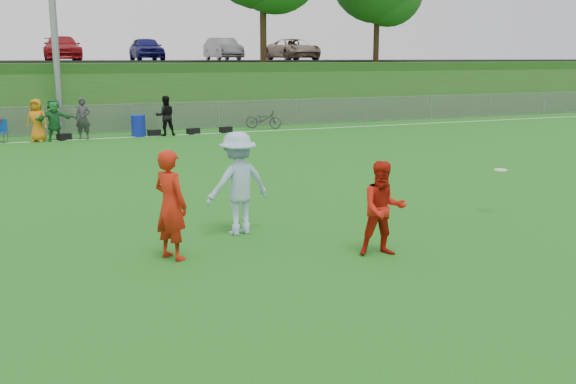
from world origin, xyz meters
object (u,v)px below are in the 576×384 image
player_red_left (171,205)px  player_red_center (383,209)px  frisbee (501,170)px  player_blue (238,183)px  recycling_bin (138,126)px  bicycle (264,119)px

player_red_left → player_red_center: 3.54m
frisbee → player_blue: bearing=173.4°
player_blue → frisbee: size_ratio=7.27×
player_red_center → player_blue: size_ratio=0.83×
player_red_center → recycling_bin: bearing=108.0°
player_red_center → frisbee: (3.81, 1.57, 0.15)m
player_red_center → bicycle: player_red_center is taller
player_red_left → bicycle: 19.96m
bicycle → frisbee: bearing=-154.5°
recycling_bin → bicycle: size_ratio=0.54×
player_blue → player_red_left: bearing=24.8°
bicycle → player_red_left: bearing=-175.3°
player_blue → bicycle: size_ratio=1.15×
player_red_center → frisbee: size_ratio=6.01×
player_red_center → player_blue: player_blue is taller
recycling_bin → player_red_center: bearing=-87.3°
frisbee → recycling_bin: frisbee is taller
player_red_center → player_red_left: bearing=175.9°
frisbee → player_red_left: bearing=-176.9°
player_red_center → player_blue: bearing=144.6°
player_blue → recycling_bin: (0.94, 16.22, -0.52)m
recycling_bin → bicycle: 6.03m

